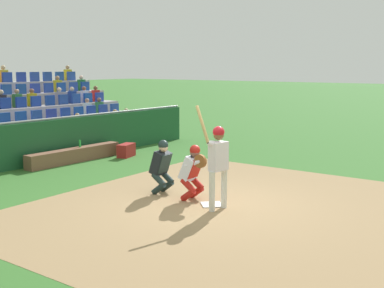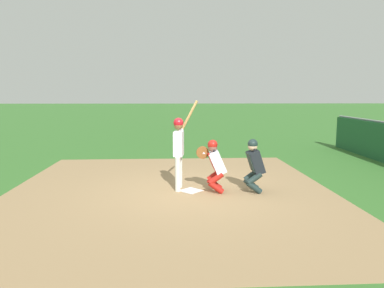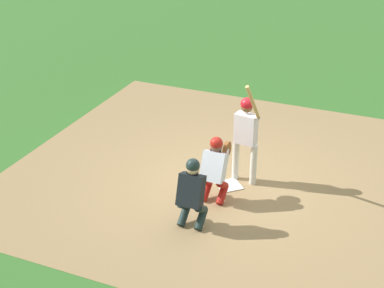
{
  "view_description": "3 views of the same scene",
  "coord_description": "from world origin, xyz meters",
  "views": [
    {
      "loc": [
        8.47,
        5.88,
        2.99
      ],
      "look_at": [
        0.39,
        -0.25,
        1.38
      ],
      "focal_mm": 45.69,
      "sensor_mm": 36.0,
      "label": 1
    },
    {
      "loc": [
        -8.52,
        0.23,
        2.35
      ],
      "look_at": [
        0.23,
        -0.03,
        1.13
      ],
      "focal_mm": 33.74,
      "sensor_mm": 36.0,
      "label": 2
    },
    {
      "loc": [
        3.35,
        -9.07,
        5.8
      ],
      "look_at": [
        -0.31,
        -1.06,
        1.34
      ],
      "focal_mm": 53.93,
      "sensor_mm": 36.0,
      "label": 3
    }
  ],
  "objects": [
    {
      "name": "home_plate_umpire",
      "position": [
        -0.11,
        -1.51,
        0.71
      ],
      "size": [
        0.48,
        0.47,
        1.31
      ],
      "color": "#1D2D2C",
      "rests_on": "ground_plane"
    },
    {
      "name": "water_bottle_on_bench",
      "position": [
        -1.64,
        -6.28,
        0.56
      ],
      "size": [
        0.07,
        0.07,
        0.23
      ],
      "primitive_type": "cylinder",
      "color": "green",
      "rests_on": "dugout_bench"
    },
    {
      "name": "dugout_bench",
      "position": [
        -1.4,
        -6.25,
        0.22
      ],
      "size": [
        3.46,
        0.4,
        0.44
      ],
      "primitive_type": "cube",
      "color": "brown",
      "rests_on": "ground_plane"
    },
    {
      "name": "infield_dirt_patch",
      "position": [
        0.0,
        0.5,
        0.0
      ],
      "size": [
        9.11,
        8.09,
        0.01
      ],
      "primitive_type": "cube",
      "rotation": [
        0.0,
        0.0,
        0.03
      ],
      "color": "#9A7B53",
      "rests_on": "ground_plane"
    },
    {
      "name": "equipment_duffel_bag",
      "position": [
        -3.01,
        -5.58,
        0.22
      ],
      "size": [
        0.78,
        0.55,
        0.44
      ],
      "primitive_type": "cube",
      "rotation": [
        0.0,
        0.0,
        0.3
      ],
      "color": "maroon",
      "rests_on": "ground_plane"
    },
    {
      "name": "catcher_crouching",
      "position": [
        -0.07,
        -0.56,
        0.72
      ],
      "size": [
        0.47,
        0.72,
        1.29
      ],
      "color": "#A91B14",
      "rests_on": "ground_plane"
    },
    {
      "name": "ground_plane",
      "position": [
        0.0,
        0.0,
        0.0
      ],
      "size": [
        160.0,
        160.0,
        0.0
      ],
      "primitive_type": "plane",
      "color": "#356B2A"
    },
    {
      "name": "home_plate_marker",
      "position": [
        0.0,
        0.0,
        0.02
      ],
      "size": [
        0.62,
        0.62,
        0.02
      ],
      "primitive_type": "cube",
      "rotation": [
        0.0,
        0.0,
        0.79
      ],
      "color": "white",
      "rests_on": "infield_dirt_patch"
    },
    {
      "name": "dugout_wall",
      "position": [
        0.0,
        -6.8,
        0.68
      ],
      "size": [
        14.49,
        0.24,
        1.41
      ],
      "color": "#1C532D",
      "rests_on": "ground_plane"
    },
    {
      "name": "batter_at_plate",
      "position": [
        0.2,
        0.29,
        1.1
      ],
      "size": [
        0.57,
        0.62,
        2.19
      ],
      "color": "silver",
      "rests_on": "ground_plane"
    }
  ]
}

